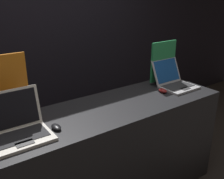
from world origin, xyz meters
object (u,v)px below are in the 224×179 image
object	(u,v)px
promo_stand_front	(3,91)
mouse_back	(163,91)
laptop_front	(17,127)
laptop_back	(174,81)
mouse_front	(56,127)
promo_stand_back	(163,63)

from	to	relation	value
promo_stand_front	mouse_back	bearing A→B (deg)	-10.16
laptop_front	laptop_back	world-z (taller)	laptop_front
mouse_front	promo_stand_back	xyz separation A→B (m)	(1.32, 0.29, 0.19)
promo_stand_front	laptop_back	xyz separation A→B (m)	(1.57, -0.19, -0.18)
mouse_back	promo_stand_back	xyz separation A→B (m)	(0.21, 0.22, 0.19)
mouse_back	promo_stand_back	distance (m)	0.36
promo_stand_front	laptop_back	world-z (taller)	promo_stand_front
laptop_front	promo_stand_back	xyz separation A→B (m)	(1.57, 0.23, 0.14)
laptop_front	laptop_back	distance (m)	1.57
mouse_front	promo_stand_back	world-z (taller)	promo_stand_back
laptop_front	mouse_back	distance (m)	1.36
laptop_front	mouse_back	world-z (taller)	laptop_front
laptop_front	mouse_front	size ratio (longest dim) A/B	3.82
mouse_back	promo_stand_back	bearing A→B (deg)	46.18
promo_stand_front	promo_stand_back	size ratio (longest dim) A/B	1.16
laptop_back	mouse_back	size ratio (longest dim) A/B	4.07
mouse_front	mouse_back	size ratio (longest dim) A/B	1.13
mouse_back	promo_stand_back	world-z (taller)	promo_stand_back
promo_stand_front	promo_stand_back	world-z (taller)	promo_stand_front
mouse_back	promo_stand_front	bearing A→B (deg)	169.84
mouse_back	mouse_front	bearing A→B (deg)	-176.48
laptop_back	mouse_front	bearing A→B (deg)	-174.62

